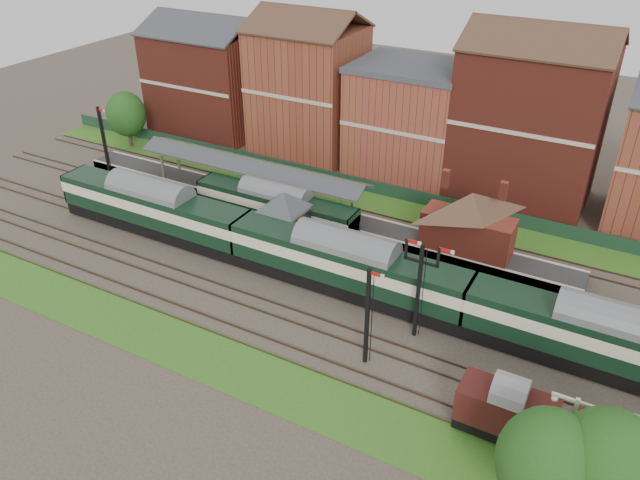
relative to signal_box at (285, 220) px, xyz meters
The scene contains 21 objects.
ground 5.45m from the signal_box, 47.29° to the right, with size 160.00×160.00×0.00m, color #473D33.
grass_back 13.47m from the signal_box, 76.76° to the left, with size 90.00×4.50×0.06m, color #2D6619.
grass_front 15.86m from the signal_box, 78.87° to the right, with size 90.00×5.00×0.06m, color #2D6619.
fence 15.25m from the signal_box, 78.50° to the left, with size 90.00×0.12×1.50m, color #193823.
platform 7.31m from the signal_box, 107.10° to the left, with size 55.00×3.40×1.00m, color #2D2D2D.
signal_box is the anchor object (origin of this frame).
brick_hut 8.25m from the signal_box, ahead, with size 3.20×2.64×2.94m.
station_building 16.37m from the signal_box, 23.43° to the left, with size 8.10×8.10×5.90m.
canopy 10.40m from the signal_box, 140.91° to the left, with size 26.00×3.89×4.08m.
semaphore_bracket 16.16m from the signal_box, 20.92° to the right, with size 3.60×0.25×8.18m.
semaphore_platform_end 27.41m from the signal_box, behind, with size 1.23×0.25×8.00m.
semaphore_siding 16.60m from the signal_box, 38.20° to the right, with size 1.23×0.25×8.00m.
yard_lamp 30.78m from the signal_box, 28.65° to the right, with size 2.60×0.22×7.00m.
town_backdrop 22.26m from the signal_box, 82.60° to the left, with size 69.00×10.00×16.00m.
dmu_train 8.49m from the signal_box, 22.55° to the right, with size 61.91×3.25×4.76m.
platform_railcar 4.55m from the signal_box, 133.22° to the left, with size 17.04×2.69×3.92m.
goods_van_a 32.34m from the signal_box, 22.27° to the right, with size 5.99×2.59×3.63m.
goods_van_b 26.42m from the signal_box, 27.66° to the right, with size 5.89×2.55×3.57m.
tree_near 33.44m from the signal_box, 29.54° to the right, with size 5.56×5.56×8.04m.
tree_far 31.64m from the signal_box, 33.37° to the right, with size 5.22×5.22×7.61m.
tree_back 32.87m from the signal_box, 158.44° to the left, with size 4.86×4.86×7.11m.
Camera 1 is at (23.59, -38.44, 30.49)m, focal length 35.00 mm.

